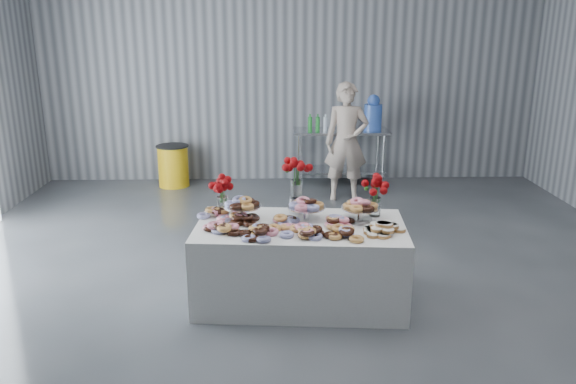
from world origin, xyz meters
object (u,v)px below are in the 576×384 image
at_px(water_jug, 373,114).
at_px(person, 346,142).
at_px(display_table, 300,263).
at_px(prep_table, 340,147).
at_px(trash_barrel, 173,166).

relative_size(water_jug, person, 0.32).
distance_m(display_table, water_jug, 4.26).
relative_size(prep_table, trash_barrel, 2.26).
height_order(display_table, water_jug, water_jug).
bearing_deg(prep_table, display_table, -102.01).
bearing_deg(trash_barrel, display_table, -65.19).
bearing_deg(person, prep_table, 92.92).
relative_size(display_table, person, 1.10).
distance_m(display_table, person, 3.33).
bearing_deg(trash_barrel, water_jug, 0.00).
bearing_deg(prep_table, water_jug, -0.00).
xyz_separation_m(display_table, trash_barrel, (-1.83, 3.97, -0.04)).
relative_size(person, trash_barrel, 2.60).
xyz_separation_m(prep_table, person, (-0.01, -0.78, 0.24)).
xyz_separation_m(display_table, prep_table, (0.84, 3.97, 0.24)).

